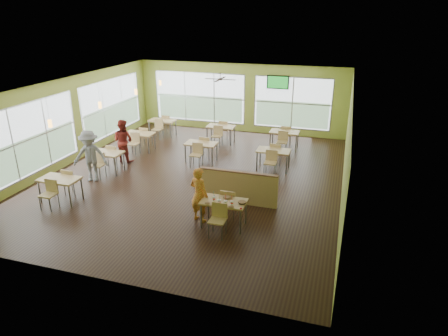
{
  "coord_description": "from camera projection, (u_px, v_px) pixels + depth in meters",
  "views": [
    {
      "loc": [
        4.81,
        -12.1,
        5.47
      ],
      "look_at": [
        1.48,
        -1.29,
        0.98
      ],
      "focal_mm": 32.0,
      "sensor_mm": 36.0,
      "label": 1
    }
  ],
  "objects": [
    {
      "name": "patron_grey",
      "position": [
        90.0,
        156.0,
        13.43
      ],
      "size": [
        1.3,
        0.97,
        1.78
      ],
      "primitive_type": "imported",
      "rotation": [
        0.0,
        0.0,
        0.3
      ],
      "color": "slate",
      "rests_on": "floor"
    },
    {
      "name": "half_wall_divider",
      "position": [
        238.0,
        187.0,
        11.96
      ],
      "size": [
        2.4,
        0.14,
        1.04
      ],
      "color": "#D9B175",
      "rests_on": "floor"
    },
    {
      "name": "cup_blue",
      "position": [
        214.0,
        198.0,
        10.59
      ],
      "size": [
        0.08,
        0.08,
        0.3
      ],
      "color": "white",
      "rests_on": "main_table"
    },
    {
      "name": "wrapper_mid",
      "position": [
        227.0,
        197.0,
        10.74
      ],
      "size": [
        0.24,
        0.22,
        0.06
      ],
      "primitive_type": "ellipsoid",
      "rotation": [
        0.0,
        0.0,
        0.07
      ],
      "color": "#906945",
      "rests_on": "main_table"
    },
    {
      "name": "ceiling_fan",
      "position": [
        220.0,
        79.0,
        15.66
      ],
      "size": [
        1.25,
        1.25,
        0.29
      ],
      "color": "#2D2119",
      "rests_on": "ceiling"
    },
    {
      "name": "cup_red_near",
      "position": [
        226.0,
        203.0,
        10.31
      ],
      "size": [
        0.1,
        0.1,
        0.37
      ],
      "color": "white",
      "rests_on": "main_table"
    },
    {
      "name": "cup_red_far",
      "position": [
        232.0,
        203.0,
        10.36
      ],
      "size": [
        0.08,
        0.08,
        0.3
      ],
      "color": "white",
      "rests_on": "main_table"
    },
    {
      "name": "ketchup_cup",
      "position": [
        241.0,
        208.0,
        10.17
      ],
      "size": [
        0.06,
        0.06,
        0.03
      ],
      "primitive_type": "cylinder",
      "color": "red",
      "rests_on": "main_table"
    },
    {
      "name": "wrapper_left",
      "position": [
        207.0,
        203.0,
        10.43
      ],
      "size": [
        0.17,
        0.16,
        0.04
      ],
      "primitive_type": "ellipsoid",
      "rotation": [
        0.0,
        0.0,
        -0.19
      ],
      "color": "#906945",
      "rests_on": "main_table"
    },
    {
      "name": "tv_backwall",
      "position": [
        278.0,
        82.0,
        17.92
      ],
      "size": [
        1.0,
        0.07,
        0.6
      ],
      "color": "black",
      "rests_on": "wall_back"
    },
    {
      "name": "main_table",
      "position": [
        224.0,
        205.0,
        10.63
      ],
      "size": [
        1.22,
        1.52,
        0.87
      ],
      "color": "#D9B175",
      "rests_on": "floor"
    },
    {
      "name": "man_plaid",
      "position": [
        199.0,
        195.0,
        10.86
      ],
      "size": [
        0.67,
        0.55,
        1.58
      ],
      "primitive_type": "imported",
      "rotation": [
        0.0,
        0.0,
        2.8
      ],
      "color": "#D24B17",
      "rests_on": "floor"
    },
    {
      "name": "cup_yellow",
      "position": [
        219.0,
        202.0,
        10.37
      ],
      "size": [
        0.1,
        0.1,
        0.38
      ],
      "color": "white",
      "rests_on": "main_table"
    },
    {
      "name": "food_basket",
      "position": [
        242.0,
        202.0,
        10.44
      ],
      "size": [
        0.23,
        0.23,
        0.05
      ],
      "color": "black",
      "rests_on": "main_table"
    },
    {
      "name": "room",
      "position": [
        193.0,
        133.0,
        13.49
      ],
      "size": [
        12.0,
        12.04,
        3.2
      ],
      "color": "black",
      "rests_on": "ground"
    },
    {
      "name": "patron_maroon",
      "position": [
        123.0,
        141.0,
        15.23
      ],
      "size": [
        0.88,
        0.73,
        1.65
      ],
      "primitive_type": "imported",
      "rotation": [
        0.0,
        0.0,
        3.01
      ],
      "color": "maroon",
      "rests_on": "floor"
    },
    {
      "name": "dining_tables",
      "position": [
        185.0,
        142.0,
        15.66
      ],
      "size": [
        6.92,
        8.72,
        0.87
      ],
      "color": "#D9B175",
      "rests_on": "floor"
    },
    {
      "name": "pendant_lights",
      "position": [
        118.0,
        98.0,
        14.65
      ],
      "size": [
        0.11,
        7.31,
        0.86
      ],
      "color": "#2D2119",
      "rests_on": "ceiling"
    },
    {
      "name": "window_bays",
      "position": [
        162.0,
        111.0,
        16.99
      ],
      "size": [
        9.24,
        10.24,
        2.38
      ],
      "color": "white",
      "rests_on": "room"
    },
    {
      "name": "wrapper_right",
      "position": [
        231.0,
        207.0,
        10.23
      ],
      "size": [
        0.19,
        0.18,
        0.04
      ],
      "primitive_type": "ellipsoid",
      "rotation": [
        0.0,
        0.0,
        -0.32
      ],
      "color": "#906945",
      "rests_on": "main_table"
    }
  ]
}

